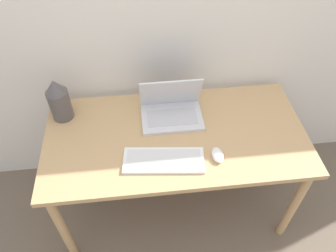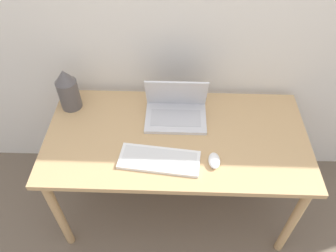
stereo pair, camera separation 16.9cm
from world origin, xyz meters
The scene contains 7 objects.
ground_plane centered at (0.00, 0.00, 0.00)m, with size 12.00×12.00×0.00m, color #6B5B4C.
wall_back centered at (0.00, 0.78, 1.25)m, with size 6.00×0.05×2.50m.
desk centered at (0.00, 0.36, 0.63)m, with size 1.43×0.71×0.71m.
laptop centered at (-0.01, 0.51, 0.76)m, with size 0.34×0.24×0.25m.
keyboard centered at (-0.09, 0.18, 0.72)m, with size 0.42×0.20×0.02m.
mouse centered at (0.19, 0.18, 0.72)m, with size 0.06×0.10×0.03m.
vase centered at (-0.62, 0.57, 0.83)m, with size 0.12×0.12×0.26m.
Camera 1 is at (-0.18, -0.83, 2.04)m, focal length 35.00 mm.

